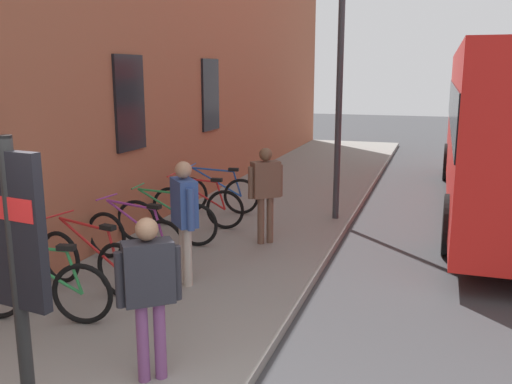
{
  "coord_description": "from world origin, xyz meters",
  "views": [
    {
      "loc": [
        -2.86,
        -1.52,
        2.93
      ],
      "look_at": [
        3.84,
        0.69,
        1.4
      ],
      "focal_mm": 39.13,
      "sensor_mm": 36.0,
      "label": 1
    }
  ],
  "objects_px": {
    "transit_info_sign": "(15,252)",
    "pedestrian_crossing_street": "(266,186)",
    "pedestrian_by_facade": "(184,210)",
    "bicycle_leaning_wall": "(167,221)",
    "bicycle_far_end": "(89,261)",
    "bicycle_nearest_sign": "(198,206)",
    "bicycle_mid_rack": "(216,194)",
    "pedestrian_near_bus": "(149,283)",
    "bicycle_under_window": "(39,289)",
    "street_lamp": "(340,68)",
    "bicycle_by_door": "(135,237)"
  },
  "relations": [
    {
      "from": "transit_info_sign",
      "to": "pedestrian_crossing_street",
      "type": "distance_m",
      "value": 5.62
    },
    {
      "from": "pedestrian_by_facade",
      "to": "bicycle_leaning_wall",
      "type": "bearing_deg",
      "value": 34.96
    },
    {
      "from": "bicycle_far_end",
      "to": "bicycle_nearest_sign",
      "type": "xyz_separation_m",
      "value": [
        3.21,
        -0.11,
        0.0
      ]
    },
    {
      "from": "pedestrian_crossing_street",
      "to": "pedestrian_by_facade",
      "type": "relative_size",
      "value": 0.96
    },
    {
      "from": "bicycle_mid_rack",
      "to": "pedestrian_near_bus",
      "type": "xyz_separation_m",
      "value": [
        -5.97,
        -1.81,
        0.56
      ]
    },
    {
      "from": "bicycle_under_window",
      "to": "pedestrian_crossing_street",
      "type": "distance_m",
      "value": 4.01
    },
    {
      "from": "bicycle_mid_rack",
      "to": "pedestrian_by_facade",
      "type": "xyz_separation_m",
      "value": [
        -3.7,
        -1.08,
        0.63
      ]
    },
    {
      "from": "bicycle_under_window",
      "to": "pedestrian_crossing_street",
      "type": "height_order",
      "value": "pedestrian_crossing_street"
    },
    {
      "from": "pedestrian_near_bus",
      "to": "pedestrian_by_facade",
      "type": "relative_size",
      "value": 0.93
    },
    {
      "from": "bicycle_leaning_wall",
      "to": "bicycle_mid_rack",
      "type": "bearing_deg",
      "value": 0.5
    },
    {
      "from": "pedestrian_crossing_street",
      "to": "street_lamp",
      "type": "relative_size",
      "value": 0.33
    },
    {
      "from": "bicycle_leaning_wall",
      "to": "pedestrian_by_facade",
      "type": "xyz_separation_m",
      "value": [
        -1.51,
        -1.06,
        0.63
      ]
    },
    {
      "from": "bicycle_by_door",
      "to": "bicycle_leaning_wall",
      "type": "relative_size",
      "value": 1.0
    },
    {
      "from": "bicycle_nearest_sign",
      "to": "pedestrian_near_bus",
      "type": "relative_size",
      "value": 1.14
    },
    {
      "from": "bicycle_mid_rack",
      "to": "bicycle_under_window",
      "type": "bearing_deg",
      "value": 179.92
    },
    {
      "from": "bicycle_mid_rack",
      "to": "transit_info_sign",
      "type": "relative_size",
      "value": 0.73
    },
    {
      "from": "transit_info_sign",
      "to": "pedestrian_near_bus",
      "type": "bearing_deg",
      "value": -14.49
    },
    {
      "from": "transit_info_sign",
      "to": "bicycle_by_door",
      "type": "bearing_deg",
      "value": 20.28
    },
    {
      "from": "pedestrian_near_bus",
      "to": "pedestrian_by_facade",
      "type": "bearing_deg",
      "value": 17.78
    },
    {
      "from": "bicycle_under_window",
      "to": "pedestrian_crossing_street",
      "type": "relative_size",
      "value": 1.09
    },
    {
      "from": "pedestrian_near_bus",
      "to": "pedestrian_crossing_street",
      "type": "bearing_deg",
      "value": 3.38
    },
    {
      "from": "bicycle_nearest_sign",
      "to": "pedestrian_crossing_street",
      "type": "relative_size",
      "value": 1.11
    },
    {
      "from": "transit_info_sign",
      "to": "pedestrian_crossing_street",
      "type": "relative_size",
      "value": 1.5
    },
    {
      "from": "bicycle_mid_rack",
      "to": "pedestrian_by_facade",
      "type": "height_order",
      "value": "pedestrian_by_facade"
    },
    {
      "from": "bicycle_nearest_sign",
      "to": "pedestrian_near_bus",
      "type": "height_order",
      "value": "pedestrian_near_bus"
    },
    {
      "from": "bicycle_under_window",
      "to": "street_lamp",
      "type": "bearing_deg",
      "value": -22.98
    },
    {
      "from": "pedestrian_crossing_street",
      "to": "street_lamp",
      "type": "distance_m",
      "value": 2.85
    },
    {
      "from": "bicycle_mid_rack",
      "to": "transit_info_sign",
      "type": "bearing_deg",
      "value": -168.34
    },
    {
      "from": "bicycle_far_end",
      "to": "bicycle_by_door",
      "type": "bearing_deg",
      "value": -0.78
    },
    {
      "from": "bicycle_under_window",
      "to": "bicycle_by_door",
      "type": "distance_m",
      "value": 2.12
    },
    {
      "from": "street_lamp",
      "to": "bicycle_far_end",
      "type": "bearing_deg",
      "value": 152.59
    },
    {
      "from": "bicycle_far_end",
      "to": "pedestrian_crossing_street",
      "type": "height_order",
      "value": "pedestrian_crossing_street"
    },
    {
      "from": "bicycle_under_window",
      "to": "street_lamp",
      "type": "relative_size",
      "value": 0.36
    },
    {
      "from": "bicycle_far_end",
      "to": "bicycle_nearest_sign",
      "type": "relative_size",
      "value": 0.99
    },
    {
      "from": "bicycle_under_window",
      "to": "pedestrian_near_bus",
      "type": "xyz_separation_m",
      "value": [
        -0.7,
        -1.81,
        0.56
      ]
    },
    {
      "from": "bicycle_nearest_sign",
      "to": "pedestrian_by_facade",
      "type": "height_order",
      "value": "pedestrian_by_facade"
    },
    {
      "from": "bicycle_leaning_wall",
      "to": "street_lamp",
      "type": "height_order",
      "value": "street_lamp"
    },
    {
      "from": "bicycle_by_door",
      "to": "pedestrian_by_facade",
      "type": "bearing_deg",
      "value": -116.53
    },
    {
      "from": "bicycle_by_door",
      "to": "pedestrian_by_facade",
      "type": "distance_m",
      "value": 1.37
    },
    {
      "from": "bicycle_far_end",
      "to": "bicycle_nearest_sign",
      "type": "distance_m",
      "value": 3.22
    },
    {
      "from": "bicycle_by_door",
      "to": "pedestrian_near_bus",
      "type": "distance_m",
      "value": 3.4
    },
    {
      "from": "bicycle_by_door",
      "to": "pedestrian_crossing_street",
      "type": "bearing_deg",
      "value": -45.53
    },
    {
      "from": "bicycle_leaning_wall",
      "to": "pedestrian_near_bus",
      "type": "xyz_separation_m",
      "value": [
        -3.79,
        -1.79,
        0.56
      ]
    },
    {
      "from": "bicycle_by_door",
      "to": "street_lamp",
      "type": "relative_size",
      "value": 0.37
    },
    {
      "from": "bicycle_far_end",
      "to": "bicycle_by_door",
      "type": "height_order",
      "value": "same"
    },
    {
      "from": "pedestrian_by_facade",
      "to": "street_lamp",
      "type": "xyz_separation_m",
      "value": [
        4.03,
        -1.3,
        1.85
      ]
    },
    {
      "from": "bicycle_nearest_sign",
      "to": "bicycle_mid_rack",
      "type": "xyz_separation_m",
      "value": [
        1.08,
        0.09,
        0.0
      ]
    },
    {
      "from": "bicycle_by_door",
      "to": "pedestrian_near_bus",
      "type": "relative_size",
      "value": 1.14
    },
    {
      "from": "bicycle_far_end",
      "to": "pedestrian_near_bus",
      "type": "relative_size",
      "value": 1.13
    },
    {
      "from": "bicycle_mid_rack",
      "to": "pedestrian_near_bus",
      "type": "bearing_deg",
      "value": -163.18
    }
  ]
}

